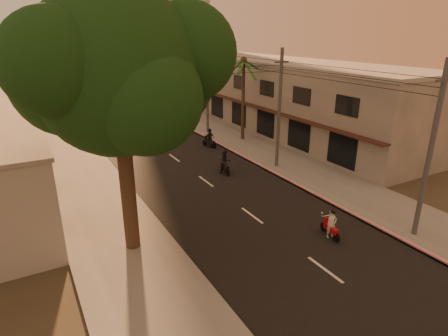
{
  "coord_description": "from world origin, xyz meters",
  "views": [
    {
      "loc": [
        -10.87,
        -14.19,
        10.09
      ],
      "look_at": [
        0.46,
        6.16,
        1.54
      ],
      "focal_mm": 30.0,
      "sensor_mm": 36.0,
      "label": 1
    }
  ],
  "objects": [
    {
      "name": "road",
      "position": [
        0.0,
        20.0,
        0.01
      ],
      "size": [
        10.0,
        140.0,
        0.02
      ],
      "primitive_type": "cube",
      "color": "black",
      "rests_on": "ground"
    },
    {
      "name": "sidewalk_left",
      "position": [
        -7.5,
        20.0,
        0.06
      ],
      "size": [
        5.0,
        140.0,
        0.12
      ],
      "primitive_type": "cube",
      "color": "slate",
      "rests_on": "ground"
    },
    {
      "name": "broadleaf_tree",
      "position": [
        -6.61,
        2.14,
        8.48
      ],
      "size": [
        9.6,
        8.7,
        12.1
      ],
      "color": "black",
      "rests_on": "ground"
    },
    {
      "name": "shophouse_row",
      "position": [
        13.95,
        18.0,
        3.65
      ],
      "size": [
        8.8,
        34.2,
        7.3
      ],
      "color": "gray",
      "rests_on": "ground"
    },
    {
      "name": "scooter_far_c",
      "position": [
        0.83,
        32.45,
        0.87
      ],
      "size": [
        1.18,
        1.91,
        1.92
      ],
      "rotation": [
        0.0,
        0.0,
        0.27
      ],
      "color": "black",
      "rests_on": "ground"
    },
    {
      "name": "ground",
      "position": [
        0.0,
        0.0,
        0.0
      ],
      "size": [
        160.0,
        160.0,
        0.0
      ],
      "primitive_type": "plane",
      "color": "#383023",
      "rests_on": "ground"
    },
    {
      "name": "scooter_red",
      "position": [
        2.25,
        -1.98,
        0.72
      ],
      "size": [
        0.74,
        1.64,
        1.62
      ],
      "rotation": [
        0.0,
        0.0,
        -0.17
      ],
      "color": "black",
      "rests_on": "ground"
    },
    {
      "name": "scooter_far_a",
      "position": [
        1.15,
        24.22,
        0.71
      ],
      "size": [
        0.84,
        1.59,
        1.56
      ],
      "rotation": [
        0.0,
        0.0,
        -0.13
      ],
      "color": "black",
      "rests_on": "ground"
    },
    {
      "name": "curb_stripe",
      "position": [
        5.1,
        15.0,
        0.1
      ],
      "size": [
        0.2,
        60.0,
        0.2
      ],
      "primitive_type": "cube",
      "color": "red",
      "rests_on": "ground"
    },
    {
      "name": "parked_car",
      "position": [
        4.11,
        29.69,
        0.65
      ],
      "size": [
        2.73,
        4.4,
        1.3
      ],
      "primitive_type": "imported",
      "rotation": [
        0.0,
        0.0,
        0.18
      ],
      "color": "gray",
      "rests_on": "ground"
    },
    {
      "name": "utility_poles",
      "position": [
        6.2,
        20.0,
        6.54
      ],
      "size": [
        1.2,
        48.26,
        9.0
      ],
      "color": "#38383A",
      "rests_on": "ground"
    },
    {
      "name": "scooter_mid_b",
      "position": [
        4.05,
        15.31,
        0.81
      ],
      "size": [
        1.19,
        1.79,
        1.79
      ],
      "rotation": [
        0.0,
        0.0,
        0.26
      ],
      "color": "black",
      "rests_on": "ground"
    },
    {
      "name": "scooter_mid_a",
      "position": [
        2.02,
        8.81,
        0.85
      ],
      "size": [
        1.09,
        1.88,
        1.86
      ],
      "rotation": [
        0.0,
        0.0,
        -0.18
      ],
      "color": "black",
      "rests_on": "ground"
    },
    {
      "name": "distant_tower",
      "position": [
        16.0,
        56.0,
        14.0
      ],
      "size": [
        12.1,
        12.1,
        28.0
      ],
      "color": "#B7B5B2",
      "rests_on": "ground"
    },
    {
      "name": "palm_tree",
      "position": [
        8.0,
        16.0,
        7.15
      ],
      "size": [
        5.0,
        5.0,
        8.2
      ],
      "color": "black",
      "rests_on": "ground"
    },
    {
      "name": "filler_right",
      "position": [
        14.0,
        45.0,
        3.0
      ],
      "size": [
        8.0,
        14.0,
        6.0
      ],
      "primitive_type": "cube",
      "color": "gray",
      "rests_on": "ground"
    },
    {
      "name": "scooter_far_b",
      "position": [
        2.86,
        27.56,
        0.78
      ],
      "size": [
        1.37,
        1.69,
        1.7
      ],
      "rotation": [
        0.0,
        0.0,
        -0.3
      ],
      "color": "black",
      "rests_on": "ground"
    },
    {
      "name": "sidewalk_right",
      "position": [
        7.5,
        20.0,
        0.06
      ],
      "size": [
        5.0,
        140.0,
        0.12
      ],
      "primitive_type": "cube",
      "color": "slate",
      "rests_on": "ground"
    }
  ]
}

